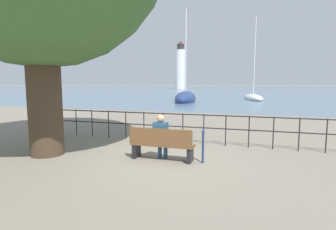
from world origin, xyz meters
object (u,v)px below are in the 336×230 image
at_px(sailboat_1, 185,98).
at_px(harbor_lighthouse, 180,67).
at_px(seated_person_left, 161,135).
at_px(closed_umbrella, 203,144).
at_px(park_bench, 162,145).
at_px(sailboat_0, 253,97).

relative_size(sailboat_1, harbor_lighthouse, 0.52).
relative_size(seated_person_left, sailboat_1, 0.11).
relative_size(seated_person_left, closed_umbrella, 1.35).
relative_size(park_bench, sailboat_1, 0.16).
bearing_deg(seated_person_left, closed_umbrella, 1.68).
relative_size(closed_umbrella, sailboat_0, 0.08).
distance_m(sailboat_0, sailboat_1, 10.27).
bearing_deg(closed_umbrella, harbor_lighthouse, 105.60).
height_order(park_bench, closed_umbrella, closed_umbrella).
bearing_deg(park_bench, sailboat_0, 85.60).
bearing_deg(seated_person_left, sailboat_1, 102.59).
bearing_deg(harbor_lighthouse, closed_umbrella, -74.40).
height_order(closed_umbrella, sailboat_1, sailboat_1).
bearing_deg(park_bench, closed_umbrella, 5.70).
bearing_deg(seated_person_left, park_bench, -60.20).
relative_size(closed_umbrella, sailboat_1, 0.08).
relative_size(park_bench, harbor_lighthouse, 0.08).
bearing_deg(seated_person_left, sailboat_0, 85.51).
distance_m(park_bench, sailboat_1, 24.11).
distance_m(sailboat_0, harbor_lighthouse, 86.17).
height_order(closed_umbrella, harbor_lighthouse, harbor_lighthouse).
bearing_deg(harbor_lighthouse, sailboat_0, -68.14).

